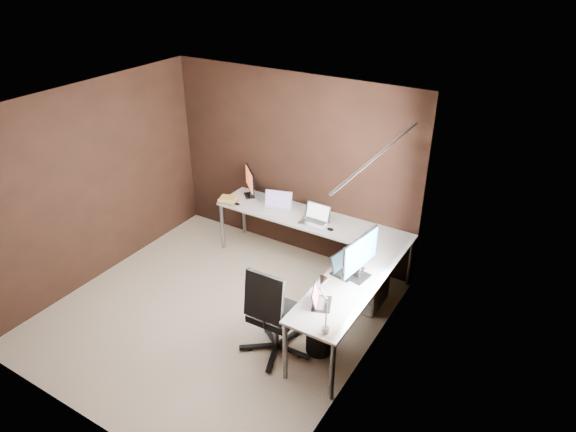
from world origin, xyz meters
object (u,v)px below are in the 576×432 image
object	(u,v)px
book_stack	(228,200)
desk_lamp	(323,297)
wastebasket	(319,338)
laptop_black_small	(319,301)
monitor_right	(360,255)
office_chair	(274,327)
laptop_white	(277,206)
laptop_silver	(316,219)
laptop_black_big	(345,267)
drawer_pedestal	(366,281)
monitor_left	(250,181)

from	to	relation	value
book_stack	desk_lamp	size ratio (longest dim) A/B	0.50
book_stack	wastebasket	bearing A→B (deg)	-29.79
laptop_black_small	monitor_right	bearing A→B (deg)	-35.10
laptop_black_small	wastebasket	world-z (taller)	laptop_black_small
desk_lamp	office_chair	distance (m)	0.99
laptop_white	office_chair	distance (m)	1.92
laptop_silver	laptop_black_big	xyz separation A→B (m)	(0.80, -0.79, -0.00)
office_chair	drawer_pedestal	bearing A→B (deg)	67.62
monitor_right	desk_lamp	distance (m)	0.89
monitor_left	laptop_white	xyz separation A→B (m)	(0.55, -0.17, -0.18)
monitor_left	wastebasket	bearing A→B (deg)	5.31
laptop_black_big	desk_lamp	world-z (taller)	desk_lamp
laptop_white	book_stack	distance (m)	0.72
laptop_white	laptop_silver	xyz separation A→B (m)	(0.59, -0.02, -0.00)
wastebasket	drawer_pedestal	bearing A→B (deg)	85.55
monitor_right	book_stack	world-z (taller)	monitor_right
wastebasket	laptop_black_small	bearing A→B (deg)	-69.64
drawer_pedestal	book_stack	distance (m)	2.22
laptop_white	drawer_pedestal	bearing A→B (deg)	-28.72
monitor_left	laptop_black_big	world-z (taller)	monitor_left
drawer_pedestal	wastebasket	xyz separation A→B (m)	(-0.08, -1.04, -0.13)
laptop_black_small	book_stack	bearing A→B (deg)	36.46
drawer_pedestal	laptop_silver	xyz separation A→B (m)	(-0.86, 0.28, 0.48)
monitor_left	desk_lamp	size ratio (longest dim) A/B	0.75
monitor_left	wastebasket	world-z (taller)	monitor_left
laptop_black_small	office_chair	distance (m)	0.66
monitor_right	laptop_black_small	bearing A→B (deg)	174.80
drawer_pedestal	laptop_white	xyz separation A→B (m)	(-1.46, 0.31, 0.48)
monitor_left	office_chair	xyz separation A→B (m)	(1.52, -1.76, -0.64)
drawer_pedestal	laptop_white	size ratio (longest dim) A/B	1.40
monitor_left	book_stack	bearing A→B (deg)	-71.94
book_stack	office_chair	bearing A→B (deg)	-40.82
laptop_white	office_chair	size ratio (longest dim) A/B	0.39
monitor_left	drawer_pedestal	bearing A→B (deg)	30.09
monitor_right	book_stack	distance (m)	2.39
laptop_white	desk_lamp	bearing A→B (deg)	-64.21
monitor_right	office_chair	xyz separation A→B (m)	(-0.61, -0.74, -0.70)
drawer_pedestal	office_chair	size ratio (longest dim) A/B	0.55
laptop_black_small	wastebasket	distance (m)	0.62
laptop_black_big	office_chair	bearing A→B (deg)	161.12
monitor_right	office_chair	world-z (taller)	monitor_right
monitor_left	laptop_black_big	xyz separation A→B (m)	(1.94, -0.98, -0.18)
laptop_white	wastebasket	distance (m)	2.02
laptop_black_small	desk_lamp	size ratio (longest dim) A/B	0.58
monitor_right	laptop_white	distance (m)	1.81
wastebasket	office_chair	bearing A→B (deg)	-148.51
wastebasket	monitor_right	bearing A→B (deg)	68.20
book_stack	wastebasket	world-z (taller)	book_stack
monitor_left	laptop_silver	bearing A→B (deg)	33.93
laptop_black_small	book_stack	distance (m)	2.50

